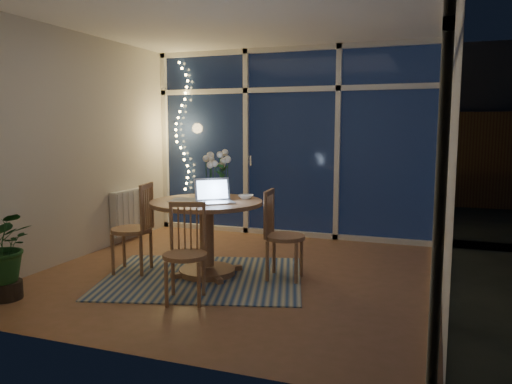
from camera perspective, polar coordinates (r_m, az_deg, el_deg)
floor at (r=5.30m, az=-2.03°, el=-9.25°), size 4.00×4.00×0.00m
ceiling at (r=5.19m, az=-2.17°, el=19.43°), size 4.00×4.00×0.00m
wall_back at (r=6.97m, az=4.10°, el=5.60°), size 4.00×0.04×2.60m
wall_front at (r=3.32m, az=-15.17°, el=3.35°), size 4.00×0.04×2.60m
wall_left at (r=6.12m, az=-19.81°, el=4.93°), size 0.04×4.00×2.60m
wall_right at (r=4.71m, az=21.14°, el=4.25°), size 0.04×4.00×2.60m
window_wall_back at (r=6.94m, az=4.01°, el=5.60°), size 4.00×0.10×2.60m
window_wall_right at (r=4.71m, az=20.66°, el=4.27°), size 0.10×4.00×2.60m
radiator at (r=6.89m, az=-14.32°, el=-2.16°), size 0.10×0.70×0.58m
fairy_lights at (r=7.48m, az=-8.50°, el=7.39°), size 0.24×0.10×1.85m
garden_patio at (r=9.93m, az=11.55°, el=-1.87°), size 12.00×6.00×0.10m
garden_fence at (r=10.40m, az=9.36°, el=3.92°), size 11.00×0.08×1.80m
neighbour_roof at (r=13.32m, az=13.19°, el=10.17°), size 7.00×3.00×2.20m
garden_shrubs at (r=8.61m, az=1.47°, el=0.30°), size 0.90×0.90×0.90m
rug at (r=5.17m, az=-6.07°, el=-9.65°), size 2.33×2.05×0.01m
dining_table at (r=5.16m, az=-5.64°, el=-5.28°), size 1.41×1.41×0.78m
chair_left at (r=5.37m, az=-14.04°, el=-3.97°), size 0.53×0.53×0.96m
chair_right at (r=4.99m, az=3.32°, el=-4.89°), size 0.45×0.45×0.91m
chair_front at (r=4.39m, az=-8.12°, el=-6.91°), size 0.51×0.51×0.88m
laptop at (r=4.90m, az=-4.67°, el=0.21°), size 0.46×0.46×0.26m
flower_vase at (r=5.36m, az=-4.33°, el=0.58°), size 0.25×0.25×0.21m
bowl at (r=5.21m, az=-1.18°, el=-0.56°), size 0.19×0.19×0.04m
newspapers at (r=5.10m, az=-7.34°, el=-0.94°), size 0.50×0.43×0.01m
phone at (r=5.05m, az=-4.74°, el=-1.01°), size 0.11×0.10×0.01m
potted_plant at (r=4.96m, az=-26.87°, el=-6.69°), size 0.68×0.64×0.76m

